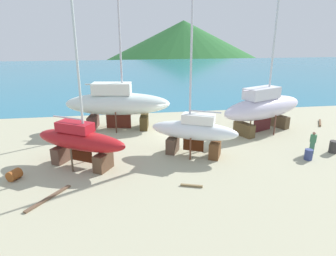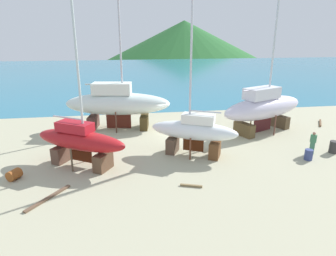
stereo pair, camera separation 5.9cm
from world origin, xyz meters
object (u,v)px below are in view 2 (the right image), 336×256
(sailboat_mid_port, at_px, (264,107))
(barrel_ochre, at_px, (14,175))
(sailboat_small_center, at_px, (80,140))
(barrel_tar_black, at_px, (182,130))
(worker, at_px, (313,142))
(barrel_tipped_right, at_px, (334,147))
(barrel_blue_faded, at_px, (309,155))
(sailboat_large_starboard, at_px, (117,103))
(sailboat_far_slipway, at_px, (194,131))

(sailboat_mid_port, distance_m, barrel_ochre, 20.71)
(sailboat_mid_port, xyz_separation_m, sailboat_small_center, (-15.60, -5.16, -0.49))
(barrel_tar_black, bearing_deg, worker, -36.27)
(sailboat_mid_port, relative_size, barrel_tar_black, 17.14)
(barrel_ochre, height_order, barrel_tar_black, barrel_ochre)
(barrel_tipped_right, bearing_deg, sailboat_mid_port, 118.33)
(barrel_ochre, bearing_deg, worker, 2.79)
(barrel_ochre, relative_size, barrel_blue_faded, 1.01)
(sailboat_large_starboard, distance_m, sailboat_far_slipway, 9.37)
(sailboat_small_center, relative_size, sailboat_large_starboard, 0.74)
(sailboat_mid_port, distance_m, barrel_tipped_right, 6.75)
(barrel_tipped_right, distance_m, barrel_ochre, 22.61)
(sailboat_large_starboard, bearing_deg, barrel_blue_faded, -26.74)
(worker, xyz_separation_m, barrel_tar_black, (-8.72, 6.40, -0.63))
(worker, xyz_separation_m, barrel_blue_faded, (-0.93, -1.03, -0.50))
(sailboat_mid_port, height_order, barrel_tar_black, sailboat_mid_port)
(barrel_tar_black, bearing_deg, sailboat_large_starboard, 158.84)
(sailboat_far_slipway, xyz_separation_m, barrel_tar_black, (0.18, 5.25, -1.61))
(sailboat_mid_port, xyz_separation_m, sailboat_large_starboard, (-13.15, 3.03, 0.12))
(sailboat_mid_port, bearing_deg, barrel_blue_faded, -110.39)
(barrel_tipped_right, xyz_separation_m, barrel_tar_black, (-10.45, 6.50, -0.20))
(sailboat_far_slipway, bearing_deg, barrel_ochre, 36.91)
(sailboat_small_center, height_order, barrel_ochre, sailboat_small_center)
(sailboat_small_center, xyz_separation_m, sailboat_far_slipway, (8.04, 0.70, 0.04))
(worker, bearing_deg, barrel_ochre, -51.78)
(sailboat_small_center, relative_size, barrel_tipped_right, 11.81)
(barrel_tipped_right, xyz_separation_m, barrel_ochre, (-22.60, -0.91, -0.14))
(sailboat_far_slipway, xyz_separation_m, barrel_ochre, (-11.96, -2.17, -1.55))
(sailboat_mid_port, height_order, sailboat_small_center, sailboat_mid_port)
(sailboat_small_center, bearing_deg, sailboat_mid_port, 49.46)
(sailboat_large_starboard, relative_size, barrel_ochre, 18.78)
(sailboat_small_center, bearing_deg, barrel_tipped_right, 29.46)
(sailboat_mid_port, xyz_separation_m, sailboat_far_slipway, (-7.55, -4.46, -0.44))
(sailboat_far_slipway, height_order, barrel_tar_black, sailboat_far_slipway)
(barrel_tar_black, bearing_deg, barrel_tipped_right, -31.90)
(sailboat_mid_port, bearing_deg, barrel_ochre, 174.78)
(barrel_tar_black, bearing_deg, sailboat_mid_port, -6.13)
(worker, distance_m, barrel_blue_faded, 1.48)
(sailboat_far_slipway, xyz_separation_m, barrel_tipped_right, (10.63, -1.26, -1.41))
(sailboat_mid_port, xyz_separation_m, barrel_ochre, (-19.52, -6.62, -1.99))
(sailboat_small_center, relative_size, worker, 6.37)
(sailboat_small_center, distance_m, barrel_tar_black, 10.27)
(worker, distance_m, barrel_tipped_right, 1.79)
(sailboat_large_starboard, xyz_separation_m, barrel_blue_faded, (13.57, -9.67, -2.05))
(barrel_ochre, xyz_separation_m, barrel_tar_black, (12.14, 7.42, -0.06))
(sailboat_small_center, height_order, sailboat_large_starboard, sailboat_large_starboard)
(sailboat_far_slipway, height_order, barrel_blue_faded, sailboat_far_slipway)
(sailboat_large_starboard, distance_m, barrel_ochre, 11.75)
(sailboat_mid_port, distance_m, sailboat_far_slipway, 8.78)
(worker, xyz_separation_m, barrel_ochre, (-20.86, -1.02, -0.57))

